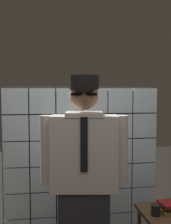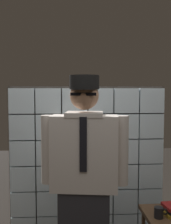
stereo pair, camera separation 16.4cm
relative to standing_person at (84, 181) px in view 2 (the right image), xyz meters
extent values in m
cube|color=silver|center=(0.80, 0.82, -0.80)|extent=(0.27, 0.08, 0.27)
cube|color=silver|center=(-0.62, 0.82, -0.51)|extent=(0.27, 0.08, 0.27)
cube|color=silver|center=(-0.33, 0.82, -0.51)|extent=(0.27, 0.08, 0.27)
cube|color=silver|center=(-0.05, 0.82, -0.51)|extent=(0.27, 0.08, 0.27)
cube|color=silver|center=(0.23, 0.82, -0.51)|extent=(0.27, 0.08, 0.27)
cube|color=silver|center=(0.52, 0.82, -0.51)|extent=(0.27, 0.08, 0.27)
cube|color=silver|center=(0.80, 0.82, -0.51)|extent=(0.27, 0.08, 0.27)
cube|color=silver|center=(-0.62, 0.82, -0.23)|extent=(0.27, 0.08, 0.27)
cube|color=silver|center=(-0.33, 0.82, -0.23)|extent=(0.27, 0.08, 0.27)
cube|color=silver|center=(-0.05, 0.82, -0.23)|extent=(0.27, 0.08, 0.27)
cube|color=silver|center=(0.23, 0.82, -0.23)|extent=(0.27, 0.08, 0.27)
cube|color=silver|center=(0.52, 0.82, -0.23)|extent=(0.27, 0.08, 0.27)
cube|color=silver|center=(0.80, 0.82, -0.23)|extent=(0.27, 0.08, 0.27)
cube|color=silver|center=(-0.62, 0.82, 0.06)|extent=(0.27, 0.08, 0.27)
cube|color=silver|center=(-0.33, 0.82, 0.06)|extent=(0.27, 0.08, 0.27)
cube|color=silver|center=(-0.05, 0.82, 0.06)|extent=(0.27, 0.08, 0.27)
cube|color=silver|center=(0.23, 0.82, 0.06)|extent=(0.27, 0.08, 0.27)
cube|color=silver|center=(0.52, 0.82, 0.06)|extent=(0.27, 0.08, 0.27)
cube|color=silver|center=(0.80, 0.82, 0.06)|extent=(0.27, 0.08, 0.27)
cube|color=silver|center=(-0.62, 0.82, 0.34)|extent=(0.27, 0.08, 0.27)
cube|color=silver|center=(-0.33, 0.82, 0.34)|extent=(0.27, 0.08, 0.27)
cube|color=silver|center=(-0.05, 0.82, 0.34)|extent=(0.27, 0.08, 0.27)
cube|color=silver|center=(0.23, 0.82, 0.34)|extent=(0.27, 0.08, 0.27)
cube|color=silver|center=(0.52, 0.82, 0.34)|extent=(0.27, 0.08, 0.27)
cube|color=silver|center=(0.80, 0.82, 0.34)|extent=(0.27, 0.08, 0.27)
cube|color=silver|center=(-0.62, 0.82, 0.63)|extent=(0.27, 0.08, 0.27)
cube|color=silver|center=(-0.33, 0.82, 0.63)|extent=(0.27, 0.08, 0.27)
cube|color=silver|center=(-0.05, 0.82, 0.63)|extent=(0.27, 0.08, 0.27)
cube|color=silver|center=(0.23, 0.82, 0.63)|extent=(0.27, 0.08, 0.27)
cube|color=silver|center=(0.52, 0.82, 0.63)|extent=(0.27, 0.08, 0.27)
cube|color=silver|center=(0.80, 0.82, 0.63)|extent=(0.27, 0.08, 0.27)
cube|color=#38332D|center=(0.09, 0.87, -0.09)|extent=(1.73, 0.02, 1.73)
cube|color=silver|center=(0.00, 0.00, 0.23)|extent=(0.57, 0.31, 0.61)
cube|color=black|center=(-0.02, -0.12, 0.32)|extent=(0.06, 0.02, 0.43)
cube|color=silver|center=(0.00, 0.00, 0.55)|extent=(0.33, 0.28, 0.04)
sphere|color=#A87A5B|center=(0.00, 0.00, 0.70)|extent=(0.23, 0.23, 0.23)
ellipsoid|color=black|center=(-0.01, -0.05, 0.66)|extent=(0.16, 0.10, 0.10)
cube|color=black|center=(-0.02, -0.11, 0.71)|extent=(0.20, 0.04, 0.02)
cylinder|color=black|center=(-0.01, -0.09, 0.75)|extent=(0.20, 0.20, 0.01)
cylinder|color=black|center=(0.00, 0.00, 0.80)|extent=(0.24, 0.24, 0.11)
cylinder|color=silver|center=(0.30, -0.04, 0.26)|extent=(0.12, 0.12, 0.56)
cylinder|color=silver|center=(-0.30, 0.04, 0.26)|extent=(0.12, 0.12, 0.56)
cylinder|color=black|center=(0.66, 0.09, -0.33)|extent=(0.08, 0.08, 0.09)
torus|color=black|center=(0.72, 0.09, -0.33)|extent=(0.06, 0.01, 0.06)
camera|label=1|loc=(-0.32, -2.22, 0.74)|focal=45.05mm
camera|label=2|loc=(-0.15, -2.24, 0.74)|focal=45.05mm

